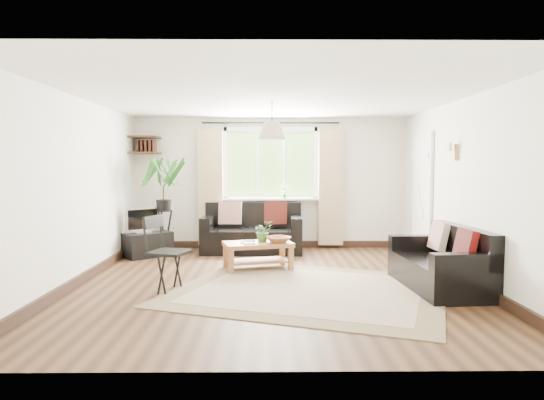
{
  "coord_description": "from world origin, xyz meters",
  "views": [
    {
      "loc": [
        -0.07,
        -6.22,
        1.51
      ],
      "look_at": [
        0.0,
        0.4,
        1.05
      ],
      "focal_mm": 32.0,
      "sensor_mm": 36.0,
      "label": 1
    }
  ],
  "objects_px": {
    "coffee_table": "(258,256)",
    "tv_stand": "(148,245)",
    "sofa_right": "(439,259)",
    "palm_stand": "(164,206)",
    "folding_chair": "(170,254)",
    "sofa_back": "(252,229)"
  },
  "relations": [
    {
      "from": "coffee_table",
      "to": "tv_stand",
      "type": "bearing_deg",
      "value": 151.35
    },
    {
      "from": "coffee_table",
      "to": "tv_stand",
      "type": "relative_size",
      "value": 1.3
    },
    {
      "from": "sofa_right",
      "to": "palm_stand",
      "type": "bearing_deg",
      "value": -125.34
    },
    {
      "from": "coffee_table",
      "to": "tv_stand",
      "type": "xyz_separation_m",
      "value": [
        -1.86,
        1.02,
        0.0
      ]
    },
    {
      "from": "palm_stand",
      "to": "folding_chair",
      "type": "relative_size",
      "value": 1.83
    },
    {
      "from": "folding_chair",
      "to": "tv_stand",
      "type": "bearing_deg",
      "value": 38.11
    },
    {
      "from": "coffee_table",
      "to": "folding_chair",
      "type": "relative_size",
      "value": 1.07
    },
    {
      "from": "tv_stand",
      "to": "sofa_right",
      "type": "bearing_deg",
      "value": -66.93
    },
    {
      "from": "sofa_back",
      "to": "sofa_right",
      "type": "relative_size",
      "value": 1.12
    },
    {
      "from": "sofa_back",
      "to": "coffee_table",
      "type": "bearing_deg",
      "value": -82.95
    },
    {
      "from": "sofa_right",
      "to": "palm_stand",
      "type": "xyz_separation_m",
      "value": [
        -3.88,
        2.36,
        0.47
      ]
    },
    {
      "from": "sofa_back",
      "to": "folding_chair",
      "type": "relative_size",
      "value": 1.91
    },
    {
      "from": "sofa_back",
      "to": "coffee_table",
      "type": "relative_size",
      "value": 1.78
    },
    {
      "from": "coffee_table",
      "to": "palm_stand",
      "type": "bearing_deg",
      "value": 143.58
    },
    {
      "from": "sofa_back",
      "to": "tv_stand",
      "type": "bearing_deg",
      "value": -164.29
    },
    {
      "from": "coffee_table",
      "to": "sofa_back",
      "type": "bearing_deg",
      "value": 94.99
    },
    {
      "from": "sofa_right",
      "to": "folding_chair",
      "type": "distance_m",
      "value": 3.3
    },
    {
      "from": "folding_chair",
      "to": "sofa_back",
      "type": "bearing_deg",
      "value": -0.99
    },
    {
      "from": "sofa_right",
      "to": "coffee_table",
      "type": "xyz_separation_m",
      "value": [
        -2.25,
        1.16,
        -0.17
      ]
    },
    {
      "from": "sofa_right",
      "to": "folding_chair",
      "type": "height_order",
      "value": "folding_chair"
    },
    {
      "from": "sofa_right",
      "to": "tv_stand",
      "type": "xyz_separation_m",
      "value": [
        -4.12,
        2.17,
        -0.16
      ]
    },
    {
      "from": "sofa_right",
      "to": "palm_stand",
      "type": "height_order",
      "value": "palm_stand"
    }
  ]
}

